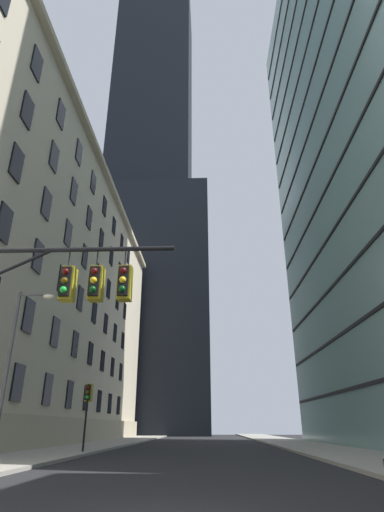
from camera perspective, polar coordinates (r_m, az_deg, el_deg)
The scene contains 5 objects.
station_building at distance 41.50m, azimuth -23.52°, elevation -2.49°, with size 12.97×67.22×29.33m.
dark_skyscraper at distance 109.53m, azimuth -5.55°, elevation 15.85°, with size 27.76×27.76×232.03m.
traffic_signal_mast at distance 12.49m, azimuth -18.66°, elevation -6.01°, with size 6.40×0.63×6.58m.
traffic_light_far_left at distance 27.09m, azimuth -14.44°, elevation -18.64°, with size 0.40×0.63×3.80m.
street_lamppost at distance 22.17m, azimuth -23.74°, elevation -12.64°, with size 1.89×0.32×7.81m.
Camera 1 is at (0.77, -7.44, 1.51)m, focal length 28.37 mm.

